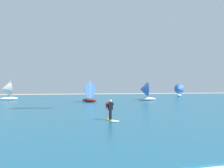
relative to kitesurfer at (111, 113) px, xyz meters
name	(u,v)px	position (x,y,z in m)	size (l,w,h in m)	color
ocean	(69,101)	(1.04, 32.31, -0.65)	(160.00, 90.00, 0.10)	#1E607F
kitesurfer	(111,113)	(0.00, 0.00, 0.00)	(0.79, 2.00, 1.67)	yellow
sailboat_trailing	(179,90)	(35.22, 48.74, 1.28)	(3.52, 3.69, 4.11)	white
sailboat_center_horizon	(87,92)	(3.55, 26.82, 1.23)	(3.38, 3.60, 4.00)	maroon
sailboat_anchored_offshore	(144,91)	(15.59, 28.92, 1.31)	(3.72, 3.26, 4.18)	white
sailboat_mid_right	(7,91)	(-10.94, 37.96, 1.38)	(3.85, 3.42, 4.32)	white
marker_buoy	(108,104)	(3.78, 14.18, -0.26)	(0.68, 0.68, 0.68)	red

